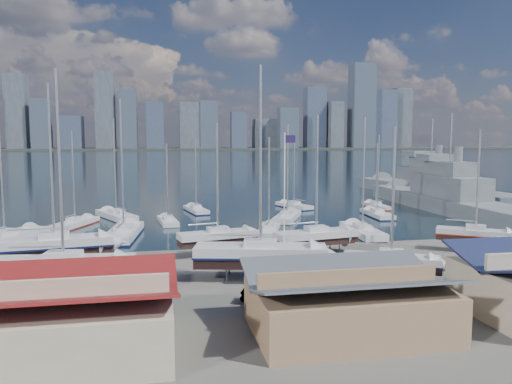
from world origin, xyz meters
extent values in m
plane|color=#605E59|center=(0.00, -10.00, 0.00)|extent=(1400.00, 1400.00, 0.00)
cube|color=#182A37|center=(0.00, 300.00, -0.15)|extent=(1400.00, 600.00, 0.40)
cube|color=#2D332D|center=(0.00, 560.00, 1.10)|extent=(1400.00, 80.00, 2.20)
cube|color=#595E66|center=(-168.55, 559.47, 44.11)|extent=(22.49, 24.47, 83.83)
cube|color=#3D4756|center=(-141.97, 552.31, 30.18)|extent=(19.55, 21.83, 55.97)
cube|color=#475166|center=(-111.19, 558.58, 20.77)|extent=(26.03, 30.49, 37.14)
cube|color=#595E66|center=(-70.96, 546.95, 46.02)|extent=(21.60, 16.58, 87.63)
cube|color=#3D4756|center=(-45.38, 548.38, 36.00)|extent=(19.42, 28.42, 67.60)
cube|color=#475166|center=(-15.00, 551.59, 29.25)|extent=(20.24, 23.80, 54.09)
cube|color=#595E66|center=(25.78, 548.33, 29.20)|extent=(24.62, 19.72, 54.00)
cube|color=#3D4756|center=(47.64, 546.55, 30.18)|extent=(20.75, 17.93, 55.97)
cube|color=#475166|center=(84.09, 544.87, 23.71)|extent=(18.36, 16.25, 43.03)
cube|color=#595E66|center=(120.24, 563.78, 20.05)|extent=(28.49, 22.03, 35.69)
cube|color=#3D4756|center=(145.71, 546.00, 26.75)|extent=(23.34, 17.87, 49.11)
cube|color=#475166|center=(184.98, 560.84, 40.18)|extent=(25.35, 19.79, 75.95)
cube|color=#595E66|center=(208.39, 554.33, 31.04)|extent=(17.00, 27.45, 57.67)
cube|color=#3D4756|center=(245.53, 554.25, 55.22)|extent=(29.28, 24.05, 106.04)
cube|color=#475166|center=(277.54, 563.71, 39.40)|extent=(30.82, 28.37, 74.41)
cube|color=#595E66|center=(307.39, 565.54, 40.94)|extent=(21.74, 17.03, 77.48)
cube|color=#BFB293|center=(-18.00, -26.00, 1.60)|extent=(14.00, 9.00, 3.20)
cube|color=maroon|center=(-18.00, -26.00, 3.80)|extent=(14.70, 9.45, 1.41)
cube|color=#8C6B4C|center=(0.00, -26.00, 1.50)|extent=(12.00, 8.00, 3.00)
cube|color=#50575C|center=(0.00, -26.00, 3.54)|extent=(12.60, 8.40, 1.27)
cube|color=#2D2D33|center=(-21.49, -5.50, 0.08)|extent=(6.20, 3.47, 0.16)
cube|color=black|center=(-21.49, -5.50, 1.63)|extent=(10.96, 3.97, 0.86)
cube|color=#B8B9BD|center=(-21.49, -5.50, 2.49)|extent=(11.02, 4.42, 0.86)
cube|color=#0C133E|center=(-21.49, -5.50, 2.09)|extent=(11.13, 4.46, 0.17)
cube|color=#B8B9BD|center=(-21.49, -5.50, 3.16)|extent=(2.90, 2.15, 0.50)
cylinder|color=#B2B2B7|center=(-21.49, -5.50, 10.15)|extent=(0.22, 0.22, 14.46)
cube|color=#2D2D33|center=(-19.10, -14.40, 0.08)|extent=(6.20, 3.33, 0.16)
cube|color=black|center=(-19.10, -14.40, 1.63)|extent=(11.03, 3.69, 0.87)
cube|color=#B8B9BD|center=(-19.10, -14.40, 2.50)|extent=(11.07, 4.14, 0.87)
cube|color=maroon|center=(-19.10, -14.40, 2.10)|extent=(11.18, 4.19, 0.17)
cube|color=#B8B9BD|center=(-19.10, -14.40, 3.18)|extent=(2.88, 2.09, 0.50)
cylinder|color=#B2B2B7|center=(-19.10, -14.40, 10.23)|extent=(0.22, 0.22, 14.60)
cube|color=#2D2D33|center=(-5.62, -3.27, 0.08)|extent=(4.97, 3.08, 0.16)
cube|color=black|center=(-5.62, -3.27, 1.54)|extent=(8.63, 3.80, 0.67)
cube|color=#B8B9BD|center=(-5.62, -3.27, 2.21)|extent=(8.71, 4.14, 0.67)
cube|color=#B8B9BD|center=(-5.62, -3.27, 2.79)|extent=(2.36, 1.84, 0.50)
cylinder|color=#B2B2B7|center=(-5.62, -3.27, 8.21)|extent=(0.22, 0.22, 11.34)
cube|color=#2D2D33|center=(-3.07, -13.30, 0.08)|extent=(6.75, 4.22, 0.16)
cube|color=black|center=(-3.07, -13.30, 1.66)|extent=(11.71, 5.22, 0.91)
cube|color=#B8B9BD|center=(-3.07, -13.30, 2.57)|extent=(11.82, 5.69, 0.91)
cube|color=#0C133E|center=(-3.07, -13.30, 2.15)|extent=(11.94, 5.75, 0.18)
cube|color=#B8B9BD|center=(-3.07, -13.30, 3.27)|extent=(3.21, 2.51, 0.50)
cylinder|color=#B2B2B7|center=(-3.07, -13.30, 10.71)|extent=(0.22, 0.22, 15.38)
cube|color=#2D2D33|center=(4.55, -5.35, 0.08)|extent=(5.25, 3.09, 0.16)
cube|color=black|center=(4.55, -5.35, 1.56)|extent=(9.19, 3.67, 0.72)
cube|color=#B8B9BD|center=(4.55, -5.35, 2.28)|extent=(9.26, 4.04, 0.72)
cube|color=#B8B9BD|center=(4.55, -5.35, 2.88)|extent=(2.47, 1.87, 0.50)
cylinder|color=#B2B2B7|center=(4.55, -5.35, 8.68)|extent=(0.22, 0.22, 12.10)
cube|color=#2D2D33|center=(7.51, -16.68, 0.08)|extent=(4.83, 3.75, 0.16)
cube|color=black|center=(7.51, -16.68, 1.52)|extent=(8.01, 5.24, 0.64)
cube|color=#B8B9BD|center=(7.51, -16.68, 2.16)|extent=(8.16, 5.54, 0.64)
cube|color=#0C133E|center=(7.51, -16.68, 1.86)|extent=(8.24, 5.59, 0.13)
cube|color=#B8B9BD|center=(7.51, -16.68, 2.73)|extent=(2.38, 2.09, 0.50)
cylinder|color=#B2B2B7|center=(7.51, -16.68, 7.87)|extent=(0.22, 0.22, 10.79)
cube|color=#2D2D33|center=(22.06, -7.10, 0.08)|extent=(4.78, 4.15, 0.16)
cube|color=black|center=(22.06, -7.10, 1.52)|extent=(7.70, 6.09, 0.64)
cube|color=#B8B9BD|center=(22.06, -7.10, 2.16)|extent=(7.89, 6.37, 0.64)
cube|color=maroon|center=(22.06, -7.10, 1.87)|extent=(7.97, 6.43, 0.13)
cube|color=#B8B9BD|center=(22.06, -7.10, 2.73)|extent=(2.41, 2.24, 0.50)
cylinder|color=#B2B2B7|center=(22.06, -7.10, 7.89)|extent=(0.22, 0.22, 10.82)
cube|color=black|center=(-29.57, 7.35, -0.34)|extent=(7.73, 12.15, 0.97)
cube|color=#B8B9BD|center=(-29.57, 7.35, 0.63)|extent=(8.19, 12.37, 0.97)
cube|color=#0C133E|center=(-29.57, 7.35, 0.19)|extent=(8.27, 12.49, 0.19)
cube|color=#B8B9BD|center=(-29.57, 7.35, 1.36)|extent=(3.12, 3.59, 0.50)
cylinder|color=#B2B2B7|center=(-29.57, 7.35, 9.26)|extent=(0.22, 0.22, 16.30)
cube|color=black|center=(-23.31, 17.71, -0.25)|extent=(5.46, 9.48, 0.75)
cube|color=#B8B9BD|center=(-23.31, 17.71, 0.50)|extent=(5.82, 9.62, 0.75)
cube|color=maroon|center=(-23.31, 17.71, 0.15)|extent=(5.88, 9.72, 0.15)
cube|color=#B8B9BD|center=(-23.31, 17.71, 1.12)|extent=(2.31, 2.74, 0.50)
cylinder|color=#B2B2B7|center=(-23.31, 17.71, 7.16)|extent=(0.22, 0.22, 12.57)
cube|color=black|center=(-18.22, 23.86, -0.29)|extent=(6.78, 10.76, 0.85)
cube|color=#B8B9BD|center=(-18.22, 23.86, 0.56)|extent=(7.19, 10.95, 0.85)
cube|color=#B8B9BD|center=(-18.22, 23.86, 1.24)|extent=(2.75, 3.18, 0.50)
cylinder|color=#B2B2B7|center=(-18.22, 23.86, 8.20)|extent=(0.22, 0.22, 14.42)
cube|color=black|center=(-16.05, 8.29, -0.33)|extent=(4.09, 12.11, 0.95)
cube|color=#B8B9BD|center=(-16.05, 8.29, 0.62)|extent=(4.58, 12.16, 0.95)
cube|color=#0C133E|center=(-16.05, 8.29, 0.18)|extent=(4.63, 12.28, 0.19)
cube|color=#B8B9BD|center=(-16.05, 8.29, 1.34)|extent=(2.30, 3.17, 0.50)
cylinder|color=#B2B2B7|center=(-16.05, 8.29, 9.11)|extent=(0.22, 0.22, 16.03)
cube|color=black|center=(-10.47, 17.63, -0.21)|extent=(2.77, 8.17, 0.64)
cube|color=#B8B9BD|center=(-10.47, 17.63, 0.43)|extent=(3.10, 8.21, 0.64)
cube|color=#B8B9BD|center=(-10.47, 17.63, 1.01)|extent=(1.56, 2.14, 0.50)
cylinder|color=#B2B2B7|center=(-10.47, 17.63, 6.16)|extent=(0.22, 0.22, 10.82)
cube|color=black|center=(-5.59, 28.43, -0.22)|extent=(3.57, 8.72, 0.68)
cube|color=#B8B9BD|center=(-5.59, 28.43, 0.46)|extent=(3.92, 8.79, 0.68)
cube|color=#0C133E|center=(-5.59, 28.43, 0.15)|extent=(3.96, 8.88, 0.14)
cube|color=#B8B9BD|center=(-5.59, 28.43, 1.05)|extent=(1.80, 2.35, 0.50)
cylinder|color=#B2B2B7|center=(-5.59, 28.43, 6.53)|extent=(0.22, 0.22, 11.47)
cube|color=black|center=(2.31, 7.59, -0.23)|extent=(4.58, 8.88, 0.69)
cube|color=#B8B9BD|center=(2.31, 7.59, 0.47)|extent=(4.93, 8.99, 0.69)
cube|color=maroon|center=(2.31, 7.59, 0.15)|extent=(4.97, 9.08, 0.14)
cube|color=#B8B9BD|center=(2.31, 7.59, 1.06)|extent=(2.04, 2.50, 0.50)
cylinder|color=#B2B2B7|center=(2.31, 7.59, 6.66)|extent=(0.22, 0.22, 11.69)
cube|color=black|center=(7.40, 17.62, -0.27)|extent=(6.32, 10.11, 0.80)
cube|color=#B8B9BD|center=(7.40, 17.62, 0.53)|extent=(6.70, 10.29, 0.80)
cube|color=#B8B9BD|center=(7.40, 17.62, 1.18)|extent=(2.57, 2.98, 0.50)
cylinder|color=#B2B2B7|center=(7.40, 17.62, 7.70)|extent=(0.22, 0.22, 13.53)
cube|color=black|center=(11.94, 30.32, -0.22)|extent=(4.87, 8.72, 0.68)
cube|color=#B8B9BD|center=(11.94, 30.32, 0.46)|extent=(5.21, 8.85, 0.68)
cube|color=#0C133E|center=(11.94, 30.32, 0.15)|extent=(5.26, 8.94, 0.14)
cube|color=#B8B9BD|center=(11.94, 30.32, 1.05)|extent=(2.09, 2.50, 0.50)
cylinder|color=#B2B2B7|center=(11.94, 30.32, 6.57)|extent=(0.22, 0.22, 11.54)
cube|color=black|center=(13.87, 4.31, -0.28)|extent=(3.09, 10.57, 0.84)
cube|color=#B8B9BD|center=(13.87, 4.31, 0.55)|extent=(3.53, 10.59, 0.84)
cube|color=#B8B9BD|center=(13.87, 4.31, 1.22)|extent=(1.90, 2.71, 0.50)
cylinder|color=#B2B2B7|center=(13.87, 4.31, 8.02)|extent=(0.22, 0.22, 14.10)
cube|color=black|center=(22.14, 17.93, -0.24)|extent=(2.66, 9.11, 0.72)
cube|color=#B8B9BD|center=(22.14, 17.93, 0.48)|extent=(3.04, 9.13, 0.72)
cube|color=#0C133E|center=(22.14, 17.93, 0.15)|extent=(3.07, 9.22, 0.14)
cube|color=#B8B9BD|center=(22.14, 17.93, 1.09)|extent=(1.64, 2.33, 0.50)
cylinder|color=#B2B2B7|center=(22.14, 17.93, 6.92)|extent=(0.22, 0.22, 12.15)
cube|color=black|center=(26.34, 27.62, -0.21)|extent=(2.14, 8.08, 0.64)
cube|color=#B8B9BD|center=(26.34, 27.62, 0.44)|extent=(2.48, 8.09, 0.64)
cube|color=maroon|center=(26.34, 27.62, 0.14)|extent=(2.50, 8.18, 0.13)
cube|color=#B8B9BD|center=(26.34, 27.62, 1.01)|extent=(1.41, 2.05, 0.50)
cylinder|color=#B2B2B7|center=(26.34, 27.62, 6.18)|extent=(0.22, 0.22, 10.84)
cube|color=slate|center=(36.72, 21.45, 0.47)|extent=(8.20, 46.25, 4.15)
cube|color=slate|center=(36.72, 21.45, 4.34)|extent=(6.19, 16.25, 3.60)
cube|color=slate|center=(36.72, 21.45, 7.34)|extent=(4.59, 9.30, 2.40)
cube|color=slate|center=(36.80, 26.07, 9.04)|extent=(5.25, 4.70, 1.20)
cylinder|color=#B2B2B7|center=(36.72, 21.45, 12.54)|extent=(0.30, 0.30, 8.00)
cube|color=slate|center=(44.89, 41.33, 0.47)|extent=(12.49, 47.41, 4.22)
cube|color=slate|center=(44.89, 41.33, 4.38)|extent=(7.73, 16.96, 3.60)
cube|color=slate|center=(44.89, 41.33, 7.38)|extent=(5.48, 9.80, 2.40)
cube|color=slate|center=(44.39, 45.99, 9.08)|extent=(5.72, 5.22, 1.20)
cylinder|color=#B2B2B7|center=(44.89, 41.33, 12.58)|extent=(0.30, 0.30, 8.00)
imported|color=gray|center=(-12.95, -21.48, 0.75)|extent=(1.98, 4.49, 1.50)
imported|color=gray|center=(-3.62, -19.86, 0.72)|extent=(4.60, 3.09, 1.44)
imported|color=gray|center=(-1.29, -18.82, 0.67)|extent=(2.38, 4.89, 1.34)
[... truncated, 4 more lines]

